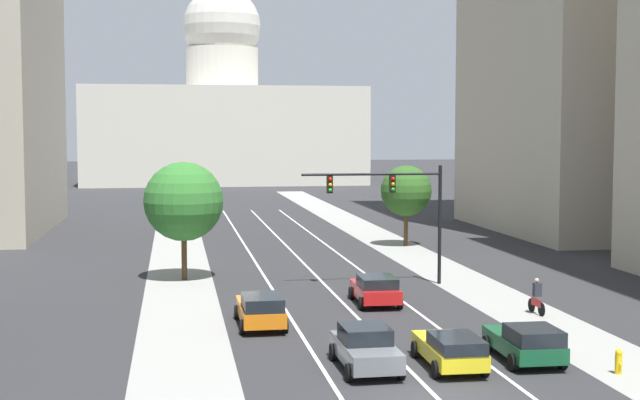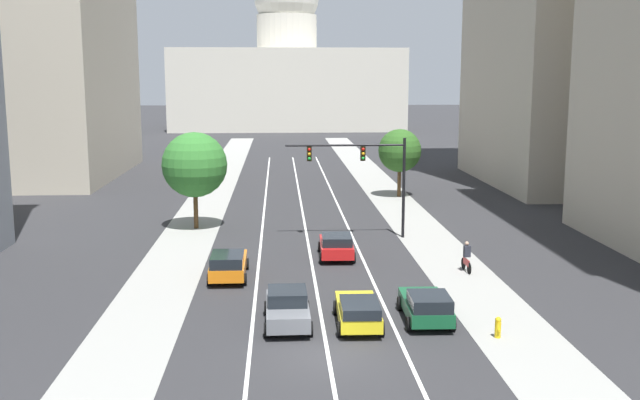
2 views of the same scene
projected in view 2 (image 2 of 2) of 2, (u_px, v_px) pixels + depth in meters
name	position (u px, v px, depth m)	size (l,w,h in m)	color
ground_plane	(299.00, 193.00, 68.14)	(400.00, 400.00, 0.00)	#2B2B2D
sidewalk_left	(206.00, 204.00, 62.78)	(3.82, 130.00, 0.01)	gray
sidewalk_right	(394.00, 202.00, 63.67)	(3.82, 130.00, 0.01)	gray
lane_stripe_left	(262.00, 227.00, 53.21)	(0.16, 90.00, 0.01)	white
lane_stripe_center	(305.00, 226.00, 53.38)	(0.16, 90.00, 0.01)	white
lane_stripe_right	(347.00, 226.00, 53.55)	(0.16, 90.00, 0.01)	white
capitol_building	(287.00, 77.00, 150.73)	(45.49, 27.04, 33.86)	beige
car_green	(426.00, 306.00, 32.60)	(2.17, 4.31, 1.47)	#14512D
car_yellow	(358.00, 311.00, 32.00)	(2.04, 4.39, 1.36)	yellow
car_gray	(287.00, 307.00, 32.24)	(2.10, 4.35, 1.58)	slate
car_orange	(228.00, 264.00, 39.55)	(2.06, 4.70, 1.55)	orange
car_red	(336.00, 245.00, 44.07)	(2.20, 4.27, 1.48)	red
traffic_signal_mast	(367.00, 166.00, 48.78)	(7.99, 0.39, 6.73)	black
fire_hydrant	(498.00, 327.00, 30.70)	(0.26, 0.35, 0.91)	yellow
cyclist	(467.00, 257.00, 40.94)	(0.38, 1.70, 1.72)	black
street_tree_mid_left	(195.00, 165.00, 51.93)	(4.61, 4.61, 6.89)	#51381E
street_tree_far_right	(400.00, 151.00, 65.66)	(3.84, 3.84, 6.09)	#51381E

